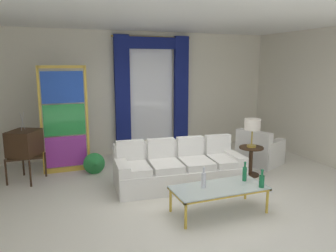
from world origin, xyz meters
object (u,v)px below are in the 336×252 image
stained_glass_divider (65,122)px  table_lamp_brass (252,126)px  coffee_table (219,189)px  couch_white_long (178,169)px  bottle_crystal_tall (204,179)px  peacock_figurine (95,164)px  bottle_blue_decanter (245,173)px  bottle_amber_squat (262,180)px  armchair_white (259,152)px  round_side_table (251,158)px  vintage_tv (24,144)px

stained_glass_divider → table_lamp_brass: bearing=-24.7°
coffee_table → table_lamp_brass: 2.01m
couch_white_long → bottle_crystal_tall: 1.28m
couch_white_long → peacock_figurine: size_ratio=4.01×
bottle_blue_decanter → bottle_crystal_tall: bearing=-177.8°
bottle_blue_decanter → stained_glass_divider: 3.75m
bottle_amber_squat → peacock_figurine: 3.38m
bottle_blue_decanter → armchair_white: (1.54, 1.71, -0.25)m
coffee_table → round_side_table: 1.90m
bottle_crystal_tall → vintage_tv: (-2.55, 2.47, 0.19)m
peacock_figurine → table_lamp_brass: size_ratio=1.05×
bottle_blue_decanter → armchair_white: size_ratio=0.29×
vintage_tv → round_side_table: vintage_tv is taller
bottle_amber_squat → vintage_tv: 4.36m
bottle_amber_squat → stained_glass_divider: (-2.60, 3.06, 0.54)m
peacock_figurine → table_lamp_brass: 3.26m
armchair_white → stained_glass_divider: bearing=165.9°
coffee_table → peacock_figurine: peacock_figurine is taller
bottle_crystal_tall → stained_glass_divider: stained_glass_divider is taller
bottle_amber_squat → stained_glass_divider: stained_glass_divider is taller
coffee_table → armchair_white: bearing=41.3°
bottle_crystal_tall → round_side_table: bearing=35.2°
coffee_table → bottle_blue_decanter: bottle_blue_decanter is taller
bottle_crystal_tall → table_lamp_brass: size_ratio=0.57×
bottle_blue_decanter → couch_white_long: bearing=117.1°
stained_glass_divider → peacock_figurine: (0.52, -0.41, -0.84)m
coffee_table → bottle_crystal_tall: 0.29m
bottle_crystal_tall → bottle_amber_squat: 0.87m
stained_glass_divider → round_side_table: stained_glass_divider is taller
bottle_blue_decanter → bottle_crystal_tall: bottle_crystal_tall is taller
couch_white_long → bottle_blue_decanter: couch_white_long is taller
peacock_figurine → bottle_blue_decanter: bearing=-49.3°
couch_white_long → coffee_table: couch_white_long is taller
vintage_tv → stained_glass_divider: (0.77, 0.29, 0.33)m
bottle_amber_squat → armchair_white: bearing=54.4°
table_lamp_brass → armchair_white: bearing=42.5°
vintage_tv → table_lamp_brass: vintage_tv is taller
bottle_blue_decanter → peacock_figurine: (-2.00, 2.32, -0.32)m
bottle_amber_squat → round_side_table: bottle_amber_squat is taller
vintage_tv → table_lamp_brass: size_ratio=2.36×
couch_white_long → vintage_tv: bearing=155.4°
bottle_blue_decanter → bottle_amber_squat: (0.08, -0.33, -0.02)m
coffee_table → bottle_crystal_tall: bottle_crystal_tall is taller
couch_white_long → bottle_crystal_tall: bearing=-95.2°
peacock_figurine → couch_white_long: bearing=-38.7°
bottle_crystal_tall → vintage_tv: bearing=135.9°
couch_white_long → table_lamp_brass: table_lamp_brass is taller
bottle_amber_squat → stained_glass_divider: size_ratio=0.13×
bottle_amber_squat → vintage_tv: size_ratio=0.21×
peacock_figurine → round_side_table: bearing=-21.8°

